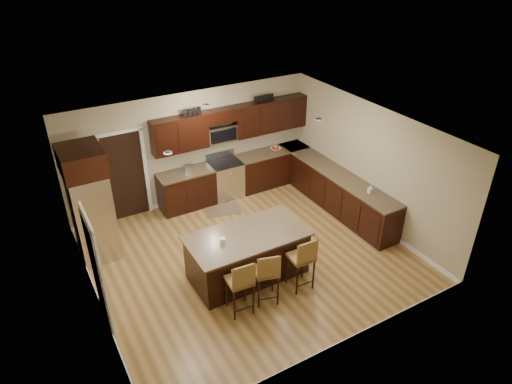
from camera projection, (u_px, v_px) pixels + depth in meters
floor at (250, 256)px, 9.32m from camera, size 6.00×6.00×0.00m
ceiling at (249, 133)px, 7.97m from camera, size 6.00×6.00×0.00m
wall_back at (193, 148)px, 10.71m from camera, size 6.00×0.00×6.00m
wall_left at (87, 247)px, 7.35m from camera, size 0.00×5.50×5.50m
wall_right at (370, 164)px, 9.94m from camera, size 0.00×5.50×5.50m
base_cabinets at (289, 184)px, 10.99m from camera, size 4.02×3.96×0.92m
upper_cabinets at (235, 122)px, 10.79m from camera, size 4.00×0.33×0.80m
range at (225, 179)px, 11.22m from camera, size 0.76×0.64×1.11m
microwave at (221, 133)px, 10.76m from camera, size 0.76×0.31×0.40m
doorway at (125, 176)px, 10.15m from camera, size 0.85×0.03×2.06m
pantry_door at (97, 273)px, 7.30m from camera, size 0.03×0.80×2.04m
letter_decor at (229, 105)px, 10.50m from camera, size 2.20×0.03×0.15m
island at (247, 256)px, 8.63m from camera, size 2.24×1.17×0.92m
stool_left at (241, 282)px, 7.61m from camera, size 0.44×0.44×1.10m
stool_mid at (267, 272)px, 7.84m from camera, size 0.50×0.50×1.08m
stool_right at (303, 258)px, 8.16m from camera, size 0.43×0.43×1.11m
refrigerator at (90, 202)px, 8.84m from camera, size 0.79×0.99×2.35m
floor_mat at (223, 209)px, 10.87m from camera, size 0.96×0.76×0.01m
fruit_bowl at (276, 149)px, 11.60m from camera, size 0.31×0.31×0.06m
soap_bottle at (370, 189)px, 9.66m from camera, size 0.10×0.10×0.20m
canister_tall at (186, 168)px, 10.51m from camera, size 0.12×0.12×0.19m
canister_short at (190, 168)px, 10.55m from camera, size 0.11×0.11×0.18m
island_jar at (223, 241)px, 8.14m from camera, size 0.10×0.10×0.10m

